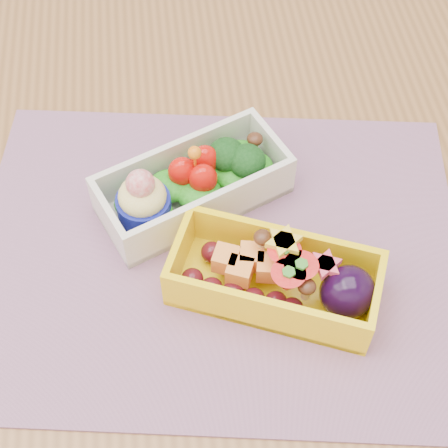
{
  "coord_description": "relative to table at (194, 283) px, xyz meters",
  "views": [
    {
      "loc": [
        -0.01,
        -0.39,
        1.31
      ],
      "look_at": [
        0.03,
        -0.02,
        0.79
      ],
      "focal_mm": 56.02,
      "sensor_mm": 36.0,
      "label": 1
    }
  ],
  "objects": [
    {
      "name": "placemat",
      "position": [
        0.02,
        -0.03,
        0.1
      ],
      "size": [
        0.52,
        0.43,
        0.0
      ],
      "primitive_type": "cube",
      "rotation": [
        0.0,
        0.0,
        -0.16
      ],
      "color": "#9D6C8C",
      "rests_on": "table"
    },
    {
      "name": "table",
      "position": [
        0.0,
        0.0,
        0.0
      ],
      "size": [
        1.2,
        0.8,
        0.75
      ],
      "color": "brown",
      "rests_on": "ground"
    },
    {
      "name": "bento_yellow",
      "position": [
        0.07,
        -0.08,
        0.13
      ],
      "size": [
        0.2,
        0.15,
        0.06
      ],
      "rotation": [
        0.0,
        0.0,
        -0.4
      ],
      "color": "yellow",
      "rests_on": "placemat"
    },
    {
      "name": "bento_white",
      "position": [
        0.01,
        0.04,
        0.13
      ],
      "size": [
        0.2,
        0.15,
        0.08
      ],
      "rotation": [
        0.0,
        0.0,
        0.41
      ],
      "color": "silver",
      "rests_on": "placemat"
    }
  ]
}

